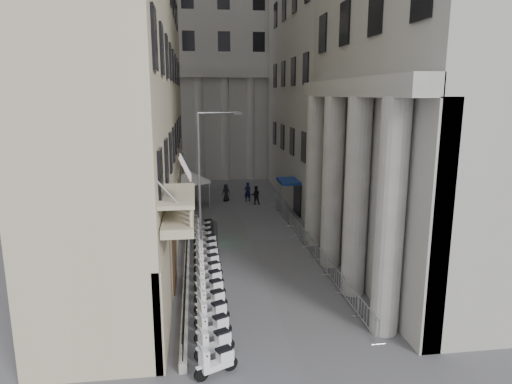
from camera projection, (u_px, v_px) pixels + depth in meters
far_building at (222, 54)px, 56.82m from camera, size 22.00×10.00×30.00m
iron_fence at (188, 249)px, 30.32m from camera, size 0.30×28.00×1.40m
blue_awning at (288, 214)px, 39.17m from camera, size 1.60×3.00×3.00m
flag at (191, 358)px, 17.76m from camera, size 1.00×1.40×8.20m
scooter_0 at (217, 375)px, 16.69m from camera, size 1.50×1.11×1.50m
scooter_1 at (215, 356)px, 17.91m from camera, size 1.50×1.11×1.50m
scooter_2 at (214, 339)px, 19.14m from camera, size 1.50×1.11×1.50m
scooter_3 at (213, 325)px, 20.36m from camera, size 1.50×1.11×1.50m
scooter_4 at (212, 312)px, 21.59m from camera, size 1.50×1.11×1.50m
scooter_5 at (211, 300)px, 22.81m from camera, size 1.50×1.11×1.50m
scooter_6 at (210, 290)px, 24.04m from camera, size 1.50×1.11×1.50m
scooter_7 at (209, 280)px, 25.26m from camera, size 1.50×1.11×1.50m
scooter_8 at (208, 272)px, 26.49m from camera, size 1.50×1.11×1.50m
scooter_9 at (207, 264)px, 27.71m from camera, size 1.50×1.11×1.50m
scooter_10 at (207, 257)px, 28.94m from camera, size 1.50×1.11×1.50m
scooter_11 at (206, 250)px, 30.17m from camera, size 1.50×1.11×1.50m
scooter_12 at (206, 244)px, 31.39m from camera, size 1.50×1.11×1.50m
scooter_13 at (205, 238)px, 32.62m from camera, size 1.50×1.11×1.50m
scooter_14 at (205, 233)px, 33.84m from camera, size 1.50×1.11×1.50m
barrier_0 at (368, 330)px, 19.89m from camera, size 0.60×2.40×1.10m
barrier_1 at (349, 305)px, 22.31m from camera, size 0.60×2.40×1.10m
barrier_2 at (333, 284)px, 24.74m from camera, size 0.60×2.40×1.10m
barrier_3 at (321, 267)px, 27.16m from camera, size 0.60×2.40×1.10m
barrier_4 at (310, 253)px, 29.58m from camera, size 0.60×2.40×1.10m
barrier_5 at (302, 241)px, 32.00m from camera, size 0.60×2.40×1.10m
barrier_6 at (294, 231)px, 34.43m from camera, size 0.60×2.40×1.10m
barrier_7 at (287, 222)px, 36.85m from camera, size 0.60×2.40×1.10m
barrier_8 at (282, 214)px, 39.27m from camera, size 0.60×2.40×1.10m
barrier_9 at (276, 207)px, 41.70m from camera, size 0.60×2.40×1.10m
security_tent at (196, 177)px, 41.47m from camera, size 3.98×3.98×3.23m
street_lamp at (205, 170)px, 28.72m from camera, size 2.87×0.93×9.02m
info_kiosk at (214, 233)px, 31.13m from camera, size 0.44×0.81×1.64m
pedestrian_a at (247, 192)px, 43.77m from camera, size 0.76×0.59×1.85m
pedestrian_b at (256, 195)px, 42.59m from camera, size 0.90×0.73×1.75m
pedestrian_c at (226, 193)px, 43.80m from camera, size 0.95×0.77×1.68m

